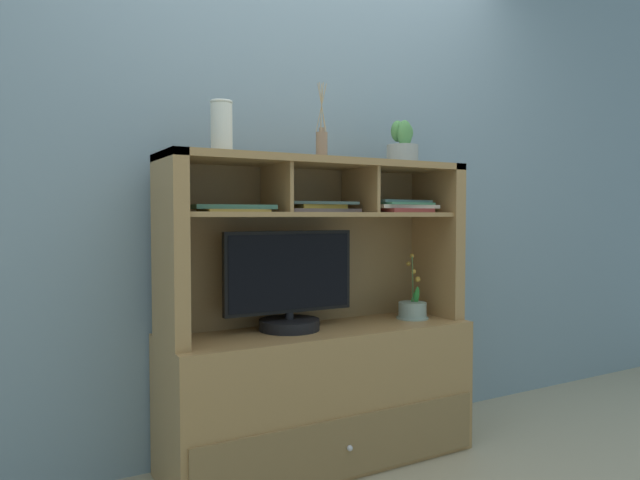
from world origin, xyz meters
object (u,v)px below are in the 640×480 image
at_px(tv_monitor, 289,288).
at_px(magazine_stack_centre, 317,207).
at_px(magazine_stack_right, 399,206).
at_px(ceramic_vase, 222,127).
at_px(potted_succulent, 402,147).
at_px(magazine_stack_left, 233,208).
at_px(media_console, 319,367).
at_px(potted_orchid, 413,310).
at_px(diffuser_bottle, 322,144).

relative_size(tv_monitor, magazine_stack_centre, 1.69).
bearing_deg(magazine_stack_right, ceramic_vase, 178.64).
xyz_separation_m(tv_monitor, potted_succulent, (0.59, -0.01, 0.63)).
bearing_deg(magazine_stack_right, magazine_stack_left, -179.51).
bearing_deg(magazine_stack_right, media_console, 176.50).
distance_m(tv_monitor, magazine_stack_centre, 0.38).
height_order(media_console, potted_orchid, media_console).
bearing_deg(potted_succulent, tv_monitor, 178.58).
relative_size(tv_monitor, potted_succulent, 2.87).
bearing_deg(ceramic_vase, potted_succulent, 0.08).
bearing_deg(tv_monitor, magazine_stack_centre, 10.77).
relative_size(media_console, diffuser_bottle, 4.21).
xyz_separation_m(magazine_stack_right, diffuser_bottle, (-0.41, 0.01, 0.27)).
xyz_separation_m(magazine_stack_right, potted_succulent, (0.03, 0.02, 0.28)).
bearing_deg(magazine_stack_left, media_console, 4.50).
height_order(media_console, potted_succulent, potted_succulent).
bearing_deg(potted_succulent, potted_orchid, -33.05).
bearing_deg(potted_succulent, magazine_stack_left, -178.08).
height_order(potted_succulent, ceramic_vase, ceramic_vase).
xyz_separation_m(tv_monitor, potted_orchid, (0.63, -0.04, -0.14)).
bearing_deg(tv_monitor, potted_succulent, -1.42).
bearing_deg(magazine_stack_left, ceramic_vase, 143.57).
relative_size(diffuser_bottle, ceramic_vase, 1.55).
relative_size(potted_orchid, ceramic_vase, 1.47).
height_order(magazine_stack_left, diffuser_bottle, diffuser_bottle).
bearing_deg(ceramic_vase, media_console, 0.63).
distance_m(tv_monitor, potted_orchid, 0.65).
distance_m(diffuser_bottle, potted_succulent, 0.45).
relative_size(magazine_stack_left, magazine_stack_right, 0.97).
bearing_deg(ceramic_vase, magazine_stack_left, -36.43).
xyz_separation_m(magazine_stack_left, magazine_stack_right, (0.82, 0.01, 0.01)).
xyz_separation_m(diffuser_bottle, potted_succulent, (0.45, 0.02, 0.01)).
height_order(diffuser_bottle, ceramic_vase, diffuser_bottle).
height_order(tv_monitor, potted_orchid, tv_monitor).
relative_size(magazine_stack_centre, potted_succulent, 1.70).
xyz_separation_m(media_console, diffuser_bottle, (0.00, -0.02, 0.98)).
distance_m(potted_orchid, magazine_stack_right, 0.50).
bearing_deg(potted_succulent, magazine_stack_centre, 174.41).
distance_m(media_console, ceramic_vase, 1.11).
bearing_deg(diffuser_bottle, magazine_stack_left, -178.19).
bearing_deg(potted_succulent, diffuser_bottle, -177.98).
xyz_separation_m(media_console, ceramic_vase, (-0.45, -0.00, 1.02)).
xyz_separation_m(tv_monitor, magazine_stack_left, (-0.27, -0.04, 0.34)).
xyz_separation_m(potted_orchid, magazine_stack_left, (-0.90, 0.00, 0.48)).
relative_size(magazine_stack_centre, diffuser_bottle, 1.07).
distance_m(media_console, diffuser_bottle, 0.98).
bearing_deg(media_console, magazine_stack_centre, 78.66).
bearing_deg(potted_orchid, tv_monitor, 176.07).
height_order(media_console, magazine_stack_right, media_console).
distance_m(magazine_stack_centre, magazine_stack_right, 0.41).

